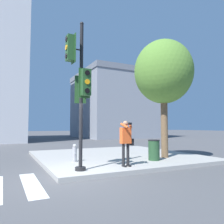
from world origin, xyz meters
TOP-DOWN VIEW (x-y plane):
  - ground_plane at (0.00, 0.00)m, footprint 160.00×160.00m
  - sidewalk_corner at (3.50, 3.50)m, footprint 8.00×8.00m
  - traffic_signal_pole at (0.37, 0.28)m, footprint 0.86×1.17m
  - person_photographer at (2.25, 0.26)m, footprint 0.58×0.54m
  - street_tree at (5.18, 1.51)m, footprint 2.93×2.93m
  - fire_hydrant at (0.81, 2.21)m, footprint 0.19×0.25m
  - trash_bin at (4.13, 1.00)m, footprint 0.53×0.53m
  - building_right at (14.23, 24.37)m, footprint 11.57×12.42m

SIDE VIEW (x-z plane):
  - ground_plane at x=0.00m, z-range 0.00..0.00m
  - sidewalk_corner at x=3.50m, z-range 0.00..0.17m
  - fire_hydrant at x=0.81m, z-range 0.17..0.92m
  - trash_bin at x=4.13m, z-range 0.17..1.09m
  - person_photographer at x=2.25m, z-range 0.34..2.07m
  - traffic_signal_pole at x=0.37m, z-range 0.57..5.85m
  - street_tree at x=5.18m, z-range 1.47..7.35m
  - building_right at x=14.23m, z-range 0.01..10.20m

